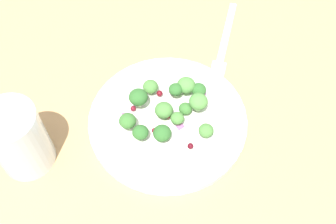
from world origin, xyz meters
TOP-DOWN VIEW (x-y plane):
  - ground_plane at (0.00, 0.00)cm, footprint 180.00×180.00cm
  - plate at (-0.15, -1.63)cm, footprint 24.37×24.37cm
  - dressing_pool at (-0.15, -1.63)cm, footprint 14.14×14.14cm
  - broccoli_floret_0 at (-2.46, 2.52)cm, footprint 2.87×2.87cm
  - broccoli_floret_1 at (1.63, 4.56)cm, footprint 2.26×2.26cm
  - broccoli_floret_2 at (3.22, -6.91)cm, footprint 2.56×2.56cm
  - broccoli_floret_3 at (0.72, -0.07)cm, footprint 2.06×2.06cm
  - broccoli_floret_4 at (-1.45, 0.77)cm, footprint 2.04×2.04cm
  - broccoli_floret_5 at (-0.41, -2.23)cm, footprint 2.76×2.76cm
  - broccoli_floret_6 at (-5.29, 2.05)cm, footprint 2.34×2.34cm
  - broccoli_floret_7 at (4.58, -4.58)cm, footprint 2.39×2.39cm
  - broccoli_floret_8 at (-4.05, -1.38)cm, footprint 2.19×2.19cm
  - broccoli_floret_9 at (-5.42, 0.08)cm, footprint 2.93×2.93cm
  - broccoli_floret_10 at (-0.98, -6.46)cm, footprint 2.91×2.91cm
  - broccoli_floret_11 at (-3.94, -5.38)cm, footprint 2.42×2.42cm
  - broccoli_floret_12 at (3.77, -1.55)cm, footprint 2.69×2.69cm
  - cranberry_0 at (4.44, 2.83)cm, footprint 0.89×0.89cm
  - cranberry_1 at (-0.38, -1.50)cm, footprint 0.86×0.86cm
  - cranberry_2 at (-3.69, -3.86)cm, footprint 0.98×0.98cm
  - cranberry_3 at (3.41, -2.04)cm, footprint 0.79×0.79cm
  - cranberry_4 at (2.92, -3.00)cm, footprint 0.79×0.79cm
  - cranberry_5 at (-0.16, -7.12)cm, footprint 0.87×0.87cm
  - onion_bit_0 at (-4.67, -1.98)cm, footprint 1.30×1.42cm
  - onion_bit_1 at (2.70, -7.17)cm, footprint 1.26×1.30cm
  - onion_bit_2 at (1.19, 0.58)cm, footprint 1.38×1.36cm
  - onion_bit_3 at (-5.62, 2.59)cm, footprint 1.37×1.43cm
  - onion_bit_4 at (1.61, -7.96)cm, footprint 1.23×1.19cm
  - onion_bit_5 at (-2.54, -7.85)cm, footprint 1.60×1.48cm
  - fork at (-18.42, 4.21)cm, footprint 18.61×2.42cm
  - water_glass at (10.80, -19.95)cm, footprint 7.68×7.68cm

SIDE VIEW (x-z plane):
  - ground_plane at x=0.00cm, z-range -2.00..0.00cm
  - fork at x=-18.42cm, z-range 0.00..0.50cm
  - plate at x=-0.15cm, z-range 0.01..1.71cm
  - dressing_pool at x=-0.15cm, z-range 1.20..1.40cm
  - onion_bit_0 at x=-4.67cm, z-range 1.25..1.58cm
  - onion_bit_3 at x=-5.62cm, z-range 1.24..1.75cm
  - onion_bit_2 at x=1.19cm, z-range 1.42..1.72cm
  - cranberry_4 at x=2.92cm, z-range 1.34..2.13cm
  - onion_bit_1 at x=2.70cm, z-range 1.45..2.02cm
  - onion_bit_5 at x=-2.54cm, z-range 1.55..1.98cm
  - onion_bit_4 at x=1.61cm, z-range 1.53..2.08cm
  - cranberry_5 at x=-0.16cm, z-range 1.48..2.35cm
  - cranberry_1 at x=-0.38cm, z-range 1.56..2.42cm
  - cranberry_2 at x=-3.69cm, z-range 1.51..2.49cm
  - cranberry_3 at x=3.41cm, z-range 1.65..2.44cm
  - cranberry_0 at x=4.44cm, z-range 1.73..2.62cm
  - broccoli_floret_4 at x=-1.45cm, z-range 1.51..3.58cm
  - broccoli_floret_1 at x=1.63cm, z-range 1.45..3.74cm
  - broccoli_floret_6 at x=-5.29cm, z-range 1.57..3.93cm
  - broccoli_floret_3 at x=0.72cm, z-range 1.83..3.92cm
  - broccoli_floret_12 at x=3.77cm, z-range 1.52..4.24cm
  - broccoli_floret_11 at x=-3.94cm, z-range 1.70..4.16cm
  - broccoli_floret_9 at x=-5.42cm, z-range 1.59..4.56cm
  - broccoli_floret_5 at x=-0.41cm, z-range 1.76..4.55cm
  - broccoli_floret_7 at x=4.58cm, z-range 2.03..4.46cm
  - broccoli_floret_8 at x=-4.05cm, z-range 2.20..4.42cm
  - broccoli_floret_2 at x=3.22cm, z-range 2.05..4.65cm
  - broccoli_floret_0 at x=-2.46cm, z-range 2.14..5.05cm
  - broccoli_floret_10 at x=-0.98cm, z-range 2.29..5.24cm
  - water_glass at x=10.80cm, z-range 0.00..10.99cm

